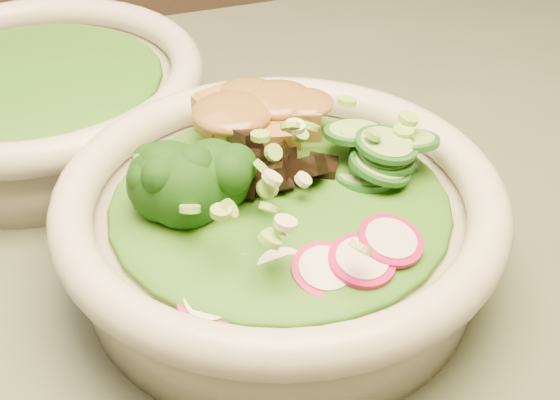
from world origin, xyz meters
name	(u,v)px	position (x,y,z in m)	size (l,w,h in m)	color
dining_table	(211,354)	(0.00, 0.00, 0.64)	(1.20, 0.80, 0.75)	black
salad_bowl	(280,225)	(0.04, -0.04, 0.79)	(0.29, 0.29, 0.08)	beige
side_bowl	(38,98)	(-0.09, 0.18, 0.79)	(0.28, 0.28, 0.08)	beige
lettuce_bed	(280,199)	(0.04, -0.04, 0.81)	(0.22, 0.22, 0.03)	#245512
side_lettuce	(34,76)	(-0.09, 0.18, 0.81)	(0.19, 0.19, 0.02)	#245512
broccoli_florets	(174,197)	(-0.02, -0.04, 0.83)	(0.09, 0.08, 0.05)	black
radish_slices	(322,264)	(0.04, -0.12, 0.82)	(0.12, 0.04, 0.02)	#AB0D4E
cucumber_slices	(384,165)	(0.11, -0.05, 0.83)	(0.08, 0.08, 0.04)	#9EC970
mushroom_heap	(274,167)	(0.04, -0.03, 0.83)	(0.08, 0.08, 0.04)	black
tofu_cubes	(254,126)	(0.05, 0.02, 0.83)	(0.10, 0.07, 0.04)	olive
peanut_sauce	(254,109)	(0.05, 0.02, 0.84)	(0.08, 0.06, 0.02)	brown
scallion_garnish	(280,165)	(0.04, -0.04, 0.84)	(0.21, 0.21, 0.03)	#7FC144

